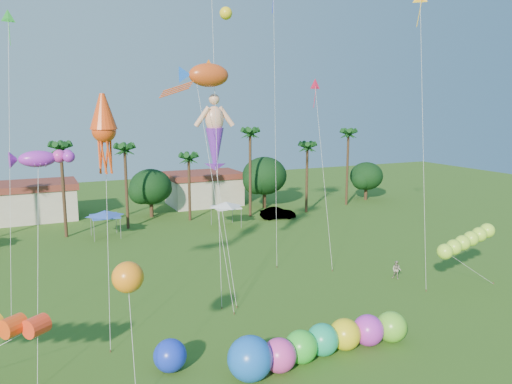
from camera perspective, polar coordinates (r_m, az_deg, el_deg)
name	(u,v)px	position (r m, az deg, el deg)	size (l,w,h in m)	color
tree_line	(172,185)	(66.05, -9.59, 0.84)	(69.46, 8.91, 11.00)	#3A2819
buildings_row	(113,198)	(70.89, -16.02, -0.66)	(35.00, 7.00, 4.00)	beige
tent_row	(106,214)	(57.07, -16.80, -2.45)	(31.00, 4.00, 0.60)	white
car_b	(278,213)	(64.58, 2.52, -2.43)	(1.56, 4.48, 1.47)	#4C4C54
spectator_b	(397,270)	(44.36, 15.76, -8.58)	(0.77, 0.60, 1.57)	gray
caterpillar_inflatable	(316,343)	(30.26, 6.82, -16.79)	(12.06, 2.95, 2.45)	#E23BA4
blue_ball	(170,356)	(29.41, -9.80, -17.94)	(1.84, 1.84, 1.84)	#1730D2
green_worm	(445,252)	(41.30, 20.78, -6.38)	(8.84, 2.91, 4.17)	#B0F536
orange_ball_kite	(128,277)	(26.16, -14.43, -9.42)	(2.10, 2.80, 6.88)	orange
merman_kite	(215,138)	(38.97, -4.74, 6.19)	(2.83, 6.03, 14.90)	#F5AE8B
fish_kite	(209,75)	(37.61, -5.42, 13.14)	(4.78, 5.91, 17.68)	#CA4616
squid_kite	(104,131)	(33.06, -16.99, 6.71)	(2.27, 5.09, 15.41)	#E54412
lobster_kite	(38,159)	(31.20, -23.69, 3.48)	(3.80, 5.98, 12.24)	purple
delta_kite_red	(315,88)	(46.89, 6.81, 11.72)	(1.25, 4.63, 16.95)	red
delta_kite_yellow	(420,2)	(44.65, 18.27, 19.88)	(2.17, 4.78, 23.69)	yellow
delta_kite_green	(8,25)	(39.09, -26.46, 16.70)	(1.87, 5.01, 20.93)	green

